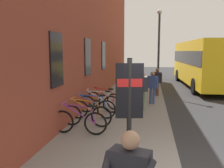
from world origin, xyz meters
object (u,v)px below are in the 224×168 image
at_px(bicycle_nearest_sign, 99,103).
at_px(pedestrian_near_bus, 157,79).
at_px(city_bus, 202,61).
at_px(bicycle_under_window, 104,100).
at_px(pedestrian_crossing_street, 142,87).
at_px(street_lamp, 159,44).
at_px(bicycle_mid_rack, 79,122).
at_px(transit_info_sign, 129,98).
at_px(bicycle_beside_lamp, 93,109).
at_px(pedestrian_by_facade, 152,84).
at_px(bicycle_end_of_row, 87,115).

relative_size(bicycle_nearest_sign, pedestrian_near_bus, 1.13).
bearing_deg(city_bus, bicycle_under_window, 145.53).
bearing_deg(pedestrian_near_bus, pedestrian_crossing_street, 168.59).
distance_m(bicycle_nearest_sign, bicycle_under_window, 0.77).
bearing_deg(pedestrian_near_bus, street_lamp, -6.52).
bearing_deg(pedestrian_crossing_street, city_bus, -25.79).
distance_m(bicycle_mid_rack, bicycle_under_window, 3.38).
distance_m(bicycle_mid_rack, transit_info_sign, 3.01).
bearing_deg(pedestrian_crossing_street, transit_info_sign, 179.36).
bearing_deg(bicycle_beside_lamp, bicycle_under_window, -2.98).
height_order(transit_info_sign, pedestrian_crossing_street, transit_info_sign).
relative_size(transit_info_sign, pedestrian_near_bus, 1.53).
xyz_separation_m(bicycle_under_window, pedestrian_by_facade, (1.32, -2.12, 0.57)).
bearing_deg(bicycle_nearest_sign, bicycle_mid_rack, 179.01).
bearing_deg(city_bus, bicycle_end_of_row, 152.04).
bearing_deg(bicycle_under_window, bicycle_beside_lamp, 177.02).
bearing_deg(bicycle_under_window, pedestrian_crossing_street, -90.90).
xyz_separation_m(bicycle_end_of_row, bicycle_under_window, (2.60, -0.08, 0.00)).
relative_size(transit_info_sign, city_bus, 0.23).
xyz_separation_m(bicycle_mid_rack, pedestrian_crossing_street, (3.35, -1.79, 0.61)).
bearing_deg(bicycle_nearest_sign, street_lamp, -27.78).
height_order(pedestrian_by_facade, pedestrian_near_bus, same).
xyz_separation_m(bicycle_under_window, street_lamp, (3.99, -2.46, 2.53)).
height_order(bicycle_end_of_row, bicycle_beside_lamp, same).
bearing_deg(city_bus, pedestrian_by_facade, 152.77).
distance_m(bicycle_mid_rack, city_bus, 13.22).
bearing_deg(transit_info_sign, bicycle_mid_rack, 38.73).
relative_size(bicycle_end_of_row, bicycle_nearest_sign, 1.00).
distance_m(bicycle_under_window, pedestrian_by_facade, 2.56).
height_order(bicycle_end_of_row, bicycle_under_window, same).
height_order(bicycle_mid_rack, bicycle_nearest_sign, same).
height_order(city_bus, pedestrian_by_facade, city_bus).
xyz_separation_m(city_bus, pedestrian_near_bus, (-4.91, 3.36, -0.84)).
height_order(city_bus, street_lamp, street_lamp).
height_order(bicycle_nearest_sign, street_lamp, street_lamp).
bearing_deg(bicycle_nearest_sign, bicycle_beside_lamp, 177.57).
distance_m(transit_info_sign, city_bus, 14.52).
bearing_deg(transit_info_sign, bicycle_nearest_sign, 19.41).
bearing_deg(transit_info_sign, city_bus, -16.52).
bearing_deg(transit_info_sign, bicycle_under_window, 16.42).
bearing_deg(bicycle_mid_rack, pedestrian_crossing_street, -28.02).
xyz_separation_m(pedestrian_by_facade, street_lamp, (2.67, -0.33, 1.96)).
relative_size(bicycle_mid_rack, bicycle_end_of_row, 1.00).
bearing_deg(pedestrian_by_facade, transit_info_sign, 175.89).
distance_m(city_bus, pedestrian_by_facade, 7.99).
relative_size(bicycle_mid_rack, bicycle_under_window, 1.05).
distance_m(transit_info_sign, street_lamp, 9.65).
distance_m(bicycle_end_of_row, bicycle_beside_lamp, 0.92).
height_order(bicycle_mid_rack, pedestrian_crossing_street, pedestrian_crossing_street).
bearing_deg(bicycle_under_window, pedestrian_near_bus, -34.63).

